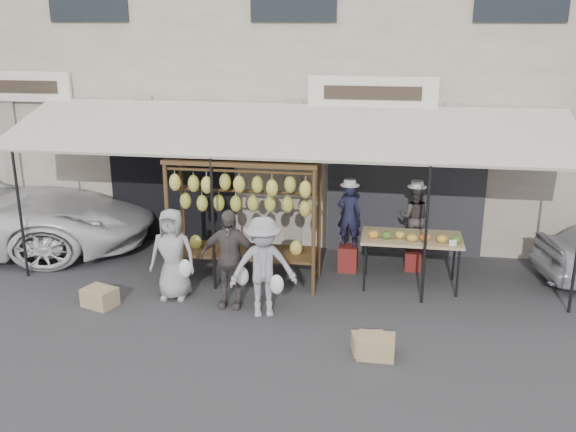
{
  "coord_description": "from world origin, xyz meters",
  "views": [
    {
      "loc": [
        1.88,
        -8.72,
        4.48
      ],
      "look_at": [
        0.23,
        1.4,
        1.3
      ],
      "focal_mm": 40.0,
      "sensor_mm": 36.0,
      "label": 1
    }
  ],
  "objects_px": {
    "produce_table": "(412,239)",
    "crate_far": "(100,297)",
    "vendor_right": "(415,218)",
    "vendor_left": "(349,215)",
    "crate_near_b": "(368,344)",
    "banana_rack": "(244,196)",
    "customer_right": "(263,267)",
    "crate_near_a": "(376,346)",
    "customer_left": "(173,254)",
    "customer_mid": "(229,259)"
  },
  "relations": [
    {
      "from": "customer_left",
      "to": "crate_far",
      "type": "xyz_separation_m",
      "value": [
        -1.09,
        -0.52,
        -0.62
      ]
    },
    {
      "from": "vendor_right",
      "to": "crate_near_a",
      "type": "xyz_separation_m",
      "value": [
        -0.57,
        -3.32,
        -0.86
      ]
    },
    {
      "from": "crate_far",
      "to": "crate_near_b",
      "type": "bearing_deg",
      "value": -10.82
    },
    {
      "from": "crate_near_b",
      "to": "crate_far",
      "type": "relative_size",
      "value": 0.88
    },
    {
      "from": "vendor_right",
      "to": "crate_near_b",
      "type": "distance_m",
      "value": 3.42
    },
    {
      "from": "vendor_right",
      "to": "produce_table",
      "type": "bearing_deg",
      "value": 97.18
    },
    {
      "from": "crate_near_b",
      "to": "crate_far",
      "type": "xyz_separation_m",
      "value": [
        -4.36,
        0.83,
        0.02
      ]
    },
    {
      "from": "banana_rack",
      "to": "vendor_right",
      "type": "height_order",
      "value": "banana_rack"
    },
    {
      "from": "customer_mid",
      "to": "crate_far",
      "type": "relative_size",
      "value": 3.21
    },
    {
      "from": "vendor_left",
      "to": "crate_far",
      "type": "distance_m",
      "value": 4.52
    },
    {
      "from": "produce_table",
      "to": "crate_near_b",
      "type": "height_order",
      "value": "produce_table"
    },
    {
      "from": "customer_left",
      "to": "banana_rack",
      "type": "bearing_deg",
      "value": 36.72
    },
    {
      "from": "customer_left",
      "to": "crate_far",
      "type": "distance_m",
      "value": 1.35
    },
    {
      "from": "customer_left",
      "to": "customer_mid",
      "type": "relative_size",
      "value": 0.95
    },
    {
      "from": "produce_table",
      "to": "crate_far",
      "type": "relative_size",
      "value": 3.36
    },
    {
      "from": "customer_mid",
      "to": "crate_near_a",
      "type": "relative_size",
      "value": 3.22
    },
    {
      "from": "customer_right",
      "to": "vendor_right",
      "type": "bearing_deg",
      "value": 27.33
    },
    {
      "from": "customer_left",
      "to": "customer_right",
      "type": "height_order",
      "value": "customer_right"
    },
    {
      "from": "crate_near_b",
      "to": "banana_rack",
      "type": "bearing_deg",
      "value": 136.06
    },
    {
      "from": "customer_right",
      "to": "crate_far",
      "type": "height_order",
      "value": "customer_right"
    },
    {
      "from": "vendor_right",
      "to": "vendor_left",
      "type": "bearing_deg",
      "value": 22.85
    },
    {
      "from": "vendor_left",
      "to": "crate_near_a",
      "type": "distance_m",
      "value": 3.29
    },
    {
      "from": "customer_mid",
      "to": "customer_right",
      "type": "xyz_separation_m",
      "value": [
        0.61,
        -0.25,
        -0.01
      ]
    },
    {
      "from": "vendor_right",
      "to": "customer_left",
      "type": "distance_m",
      "value": 4.39
    },
    {
      "from": "produce_table",
      "to": "vendor_left",
      "type": "bearing_deg",
      "value": 152.98
    },
    {
      "from": "vendor_left",
      "to": "vendor_right",
      "type": "height_order",
      "value": "vendor_left"
    },
    {
      "from": "produce_table",
      "to": "crate_near_a",
      "type": "relative_size",
      "value": 3.37
    },
    {
      "from": "crate_near_a",
      "to": "crate_near_b",
      "type": "distance_m",
      "value": 0.14
    },
    {
      "from": "banana_rack",
      "to": "customer_mid",
      "type": "bearing_deg",
      "value": -91.51
    },
    {
      "from": "crate_near_b",
      "to": "vendor_right",
      "type": "bearing_deg",
      "value": 78.2
    },
    {
      "from": "crate_near_b",
      "to": "crate_far",
      "type": "distance_m",
      "value": 4.44
    },
    {
      "from": "vendor_right",
      "to": "crate_far",
      "type": "relative_size",
      "value": 2.42
    },
    {
      "from": "banana_rack",
      "to": "crate_near_b",
      "type": "height_order",
      "value": "banana_rack"
    },
    {
      "from": "produce_table",
      "to": "vendor_right",
      "type": "bearing_deg",
      "value": 85.26
    },
    {
      "from": "crate_near_a",
      "to": "customer_right",
      "type": "bearing_deg",
      "value": 150.0
    },
    {
      "from": "vendor_left",
      "to": "banana_rack",
      "type": "bearing_deg",
      "value": 29.36
    },
    {
      "from": "vendor_left",
      "to": "vendor_right",
      "type": "bearing_deg",
      "value": -165.17
    },
    {
      "from": "customer_mid",
      "to": "crate_near_b",
      "type": "height_order",
      "value": "customer_mid"
    },
    {
      "from": "produce_table",
      "to": "customer_left",
      "type": "relative_size",
      "value": 1.11
    },
    {
      "from": "crate_near_b",
      "to": "crate_far",
      "type": "bearing_deg",
      "value": 169.18
    },
    {
      "from": "customer_left",
      "to": "vendor_left",
      "type": "bearing_deg",
      "value": 28.66
    },
    {
      "from": "customer_right",
      "to": "crate_near_a",
      "type": "xyz_separation_m",
      "value": [
        1.78,
        -1.03,
        -0.65
      ]
    },
    {
      "from": "customer_right",
      "to": "crate_near_b",
      "type": "distance_m",
      "value": 2.04
    },
    {
      "from": "vendor_left",
      "to": "customer_right",
      "type": "distance_m",
      "value": 2.39
    },
    {
      "from": "produce_table",
      "to": "customer_right",
      "type": "distance_m",
      "value": 2.73
    },
    {
      "from": "crate_far",
      "to": "customer_right",
      "type": "bearing_deg",
      "value": 2.33
    },
    {
      "from": "banana_rack",
      "to": "customer_left",
      "type": "xyz_separation_m",
      "value": [
        -1.02,
        -0.82,
        -0.8
      ]
    },
    {
      "from": "banana_rack",
      "to": "produce_table",
      "type": "height_order",
      "value": "banana_rack"
    },
    {
      "from": "produce_table",
      "to": "customer_right",
      "type": "bearing_deg",
      "value": -146.86
    },
    {
      "from": "banana_rack",
      "to": "crate_near_a",
      "type": "relative_size",
      "value": 5.15
    }
  ]
}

